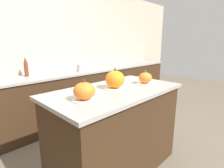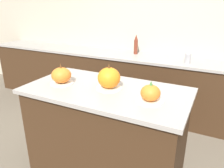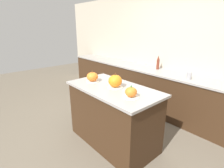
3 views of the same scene
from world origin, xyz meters
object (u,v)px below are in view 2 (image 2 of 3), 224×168
pumpkin_cake_left (61,76)px  bottle_short (188,57)px  bottle_tall (136,45)px  pumpkin_cake_center (109,78)px  pumpkin_cake_right (150,94)px

pumpkin_cake_left → bottle_short: pumpkin_cake_left is taller
bottle_tall → bottle_short: size_ratio=1.64×
pumpkin_cake_left → pumpkin_cake_center: size_ratio=0.94×
pumpkin_cake_right → bottle_tall: size_ratio=0.71×
pumpkin_cake_right → bottle_tall: bearing=114.3°
pumpkin_cake_right → bottle_short: size_ratio=1.16×
pumpkin_cake_left → bottle_tall: size_ratio=0.72×
pumpkin_cake_center → bottle_tall: (-0.34, 1.54, 0.02)m
pumpkin_cake_center → bottle_tall: bearing=102.3°
pumpkin_cake_center → bottle_short: (0.47, 1.32, -0.04)m
pumpkin_cake_center → bottle_short: bearing=70.4°
bottle_short → pumpkin_cake_left: bearing=-123.4°
pumpkin_cake_center → bottle_short: 1.40m
pumpkin_cake_left → bottle_tall: 1.63m
pumpkin_cake_right → bottle_tall: (-0.74, 1.64, 0.05)m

